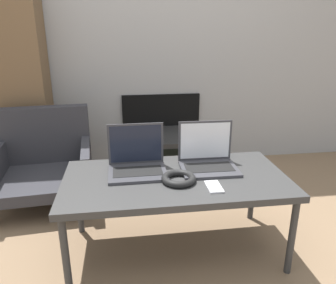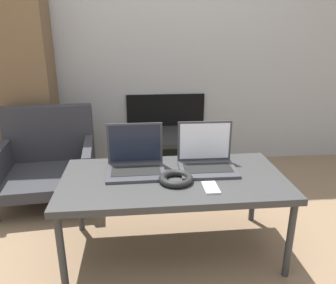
{
  "view_description": "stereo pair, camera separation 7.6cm",
  "coord_description": "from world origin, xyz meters",
  "px_view_note": "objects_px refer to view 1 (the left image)",
  "views": [
    {
      "loc": [
        -0.26,
        -1.26,
        1.22
      ],
      "look_at": [
        0.0,
        0.62,
        0.56
      ],
      "focal_mm": 35.0,
      "sensor_mm": 36.0,
      "label": 1
    },
    {
      "loc": [
        -0.19,
        -1.27,
        1.22
      ],
      "look_at": [
        0.0,
        0.62,
        0.56
      ],
      "focal_mm": 35.0,
      "sensor_mm": 36.0,
      "label": 2
    }
  ],
  "objects_px": {
    "laptop_left": "(137,161)",
    "armchair": "(44,159)",
    "headphones": "(179,178)",
    "tv": "(165,154)",
    "phone": "(214,187)",
    "laptop_right": "(207,158)"
  },
  "relations": [
    {
      "from": "laptop_left",
      "to": "armchair",
      "type": "distance_m",
      "value": 0.96
    },
    {
      "from": "headphones",
      "to": "armchair",
      "type": "distance_m",
      "value": 1.21
    },
    {
      "from": "headphones",
      "to": "armchair",
      "type": "xyz_separation_m",
      "value": [
        -0.86,
        0.83,
        -0.17
      ]
    },
    {
      "from": "laptop_left",
      "to": "headphones",
      "type": "height_order",
      "value": "laptop_left"
    },
    {
      "from": "headphones",
      "to": "tv",
      "type": "bearing_deg",
      "value": 86.2
    },
    {
      "from": "tv",
      "to": "armchair",
      "type": "xyz_separation_m",
      "value": [
        -0.94,
        -0.3,
        0.13
      ]
    },
    {
      "from": "phone",
      "to": "armchair",
      "type": "bearing_deg",
      "value": 138.2
    },
    {
      "from": "headphones",
      "to": "tv",
      "type": "height_order",
      "value": "headphones"
    },
    {
      "from": "laptop_left",
      "to": "armchair",
      "type": "relative_size",
      "value": 0.44
    },
    {
      "from": "headphones",
      "to": "tv",
      "type": "distance_m",
      "value": 1.17
    },
    {
      "from": "laptop_right",
      "to": "armchair",
      "type": "height_order",
      "value": "laptop_right"
    },
    {
      "from": "laptop_left",
      "to": "phone",
      "type": "distance_m",
      "value": 0.46
    },
    {
      "from": "laptop_right",
      "to": "headphones",
      "type": "xyz_separation_m",
      "value": [
        -0.2,
        -0.17,
        -0.04
      ]
    },
    {
      "from": "laptop_right",
      "to": "headphones",
      "type": "height_order",
      "value": "laptop_right"
    },
    {
      "from": "laptop_right",
      "to": "phone",
      "type": "xyz_separation_m",
      "value": [
        -0.03,
        -0.26,
        -0.05
      ]
    },
    {
      "from": "laptop_left",
      "to": "phone",
      "type": "height_order",
      "value": "laptop_left"
    },
    {
      "from": "laptop_left",
      "to": "headphones",
      "type": "bearing_deg",
      "value": -39.64
    },
    {
      "from": "phone",
      "to": "tv",
      "type": "distance_m",
      "value": 1.26
    },
    {
      "from": "headphones",
      "to": "laptop_right",
      "type": "bearing_deg",
      "value": 40.75
    },
    {
      "from": "phone",
      "to": "laptop_right",
      "type": "bearing_deg",
      "value": 83.13
    },
    {
      "from": "laptop_right",
      "to": "tv",
      "type": "bearing_deg",
      "value": 98.09
    },
    {
      "from": "laptop_left",
      "to": "headphones",
      "type": "xyz_separation_m",
      "value": [
        0.21,
        -0.17,
        -0.04
      ]
    }
  ]
}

